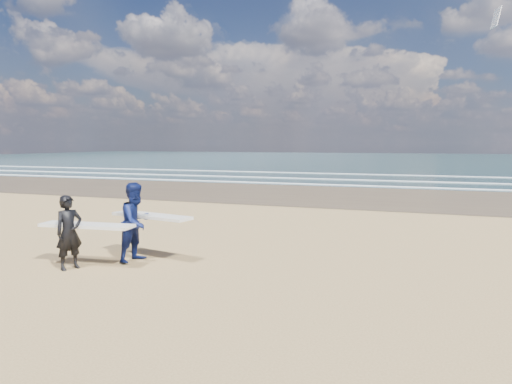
% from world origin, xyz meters
% --- Properties ---
extents(surfer_near, '(2.24, 1.09, 1.67)m').
position_xyz_m(surfer_near, '(-1.00, 0.77, 0.85)').
color(surfer_near, black).
rests_on(surfer_near, ground).
extents(surfer_far, '(2.26, 1.33, 1.89)m').
position_xyz_m(surfer_far, '(-0.02, 1.85, 0.95)').
color(surfer_far, '#0D174A').
rests_on(surfer_far, ground).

